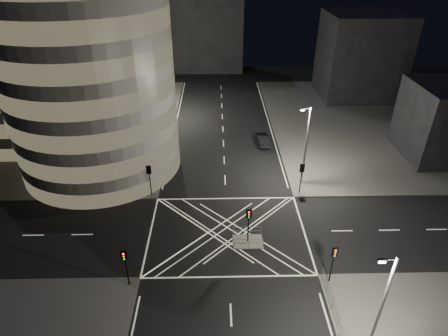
{
  "coord_description": "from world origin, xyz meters",
  "views": [
    {
      "loc": [
        -0.98,
        -29.68,
        25.91
      ],
      "look_at": [
        -0.18,
        7.98,
        3.0
      ],
      "focal_mm": 30.0,
      "sensor_mm": 36.0,
      "label": 1
    }
  ],
  "objects_px": {
    "traffic_signal_nr": "(334,258)",
    "traffic_signal_fr": "(302,173)",
    "street_lamp_left_near": "(148,134)",
    "street_lamp_left_far": "(165,86)",
    "sedan": "(262,139)",
    "traffic_signal_fl": "(149,175)",
    "central_island": "(248,242)",
    "street_lamp_right_near": "(380,309)",
    "street_lamp_right_far": "(306,144)",
    "traffic_signal_island": "(249,219)",
    "traffic_signal_nl": "(125,261)"
  },
  "relations": [
    {
      "from": "traffic_signal_nl",
      "to": "street_lamp_right_near",
      "type": "relative_size",
      "value": 0.4
    },
    {
      "from": "traffic_signal_fr",
      "to": "traffic_signal_island",
      "type": "distance_m",
      "value": 10.73
    },
    {
      "from": "traffic_signal_island",
      "to": "street_lamp_left_near",
      "type": "bearing_deg",
      "value": 130.27
    },
    {
      "from": "central_island",
      "to": "traffic_signal_nr",
      "type": "xyz_separation_m",
      "value": [
        6.8,
        -5.3,
        2.84
      ]
    },
    {
      "from": "traffic_signal_fl",
      "to": "street_lamp_right_near",
      "type": "distance_m",
      "value": 27.79
    },
    {
      "from": "traffic_signal_nl",
      "to": "street_lamp_left_far",
      "type": "distance_m",
      "value": 36.9
    },
    {
      "from": "traffic_signal_nl",
      "to": "sedan",
      "type": "height_order",
      "value": "traffic_signal_nl"
    },
    {
      "from": "traffic_signal_nl",
      "to": "traffic_signal_fr",
      "type": "relative_size",
      "value": 1.0
    },
    {
      "from": "street_lamp_right_far",
      "to": "street_lamp_right_near",
      "type": "height_order",
      "value": "same"
    },
    {
      "from": "street_lamp_right_near",
      "to": "traffic_signal_island",
      "type": "bearing_deg",
      "value": 120.75
    },
    {
      "from": "street_lamp_left_far",
      "to": "traffic_signal_nr",
      "type": "bearing_deg",
      "value": -63.64
    },
    {
      "from": "traffic_signal_nl",
      "to": "traffic_signal_nr",
      "type": "xyz_separation_m",
      "value": [
        17.6,
        0.0,
        0.0
      ]
    },
    {
      "from": "street_lamp_left_near",
      "to": "traffic_signal_nr",
      "type": "bearing_deg",
      "value": -45.87
    },
    {
      "from": "traffic_signal_nr",
      "to": "traffic_signal_fl",
      "type": "bearing_deg",
      "value": 142.31
    },
    {
      "from": "traffic_signal_island",
      "to": "street_lamp_left_near",
      "type": "distance_m",
      "value": 17.89
    },
    {
      "from": "central_island",
      "to": "traffic_signal_fr",
      "type": "height_order",
      "value": "traffic_signal_fr"
    },
    {
      "from": "street_lamp_left_near",
      "to": "traffic_signal_fr",
      "type": "bearing_deg",
      "value": -15.92
    },
    {
      "from": "traffic_signal_nr",
      "to": "sedan",
      "type": "relative_size",
      "value": 0.87
    },
    {
      "from": "street_lamp_left_near",
      "to": "central_island",
      "type": "bearing_deg",
      "value": -49.73
    },
    {
      "from": "central_island",
      "to": "sedan",
      "type": "xyz_separation_m",
      "value": [
        3.8,
        21.29,
        0.68
      ]
    },
    {
      "from": "traffic_signal_fl",
      "to": "central_island",
      "type": "bearing_deg",
      "value": -37.54
    },
    {
      "from": "traffic_signal_fl",
      "to": "traffic_signal_fr",
      "type": "xyz_separation_m",
      "value": [
        17.6,
        0.0,
        0.0
      ]
    },
    {
      "from": "central_island",
      "to": "street_lamp_left_near",
      "type": "bearing_deg",
      "value": 130.27
    },
    {
      "from": "central_island",
      "to": "sedan",
      "type": "height_order",
      "value": "sedan"
    },
    {
      "from": "traffic_signal_island",
      "to": "sedan",
      "type": "bearing_deg",
      "value": 79.89
    },
    {
      "from": "traffic_signal_nr",
      "to": "traffic_signal_fr",
      "type": "bearing_deg",
      "value": 90.0
    },
    {
      "from": "traffic_signal_nr",
      "to": "street_lamp_left_far",
      "type": "xyz_separation_m",
      "value": [
        -18.24,
        36.8,
        2.63
      ]
    },
    {
      "from": "street_lamp_left_near",
      "to": "street_lamp_right_near",
      "type": "bearing_deg",
      "value": -54.03
    },
    {
      "from": "central_island",
      "to": "street_lamp_right_far",
      "type": "bearing_deg",
      "value": 54.7
    },
    {
      "from": "traffic_signal_fl",
      "to": "street_lamp_left_near",
      "type": "relative_size",
      "value": 0.4
    },
    {
      "from": "central_island",
      "to": "street_lamp_right_far",
      "type": "relative_size",
      "value": 0.3
    },
    {
      "from": "traffic_signal_island",
      "to": "street_lamp_right_near",
      "type": "relative_size",
      "value": 0.4
    },
    {
      "from": "street_lamp_left_far",
      "to": "street_lamp_right_near",
      "type": "relative_size",
      "value": 1.0
    },
    {
      "from": "central_island",
      "to": "traffic_signal_island",
      "type": "height_order",
      "value": "traffic_signal_island"
    },
    {
      "from": "traffic_signal_nl",
      "to": "street_lamp_right_far",
      "type": "distance_m",
      "value": 24.27
    },
    {
      "from": "traffic_signal_island",
      "to": "street_lamp_right_far",
      "type": "xyz_separation_m",
      "value": [
        7.44,
        10.5,
        2.63
      ]
    },
    {
      "from": "central_island",
      "to": "street_lamp_right_far",
      "type": "xyz_separation_m",
      "value": [
        7.44,
        10.5,
        5.47
      ]
    },
    {
      "from": "traffic_signal_fr",
      "to": "street_lamp_right_far",
      "type": "distance_m",
      "value": 3.48
    },
    {
      "from": "traffic_signal_nl",
      "to": "traffic_signal_fr",
      "type": "xyz_separation_m",
      "value": [
        17.6,
        13.6,
        0.0
      ]
    },
    {
      "from": "traffic_signal_fr",
      "to": "street_lamp_right_far",
      "type": "height_order",
      "value": "street_lamp_right_far"
    },
    {
      "from": "traffic_signal_fr",
      "to": "street_lamp_left_near",
      "type": "xyz_separation_m",
      "value": [
        -18.24,
        5.2,
        2.63
      ]
    },
    {
      "from": "street_lamp_right_far",
      "to": "street_lamp_right_near",
      "type": "relative_size",
      "value": 1.0
    },
    {
      "from": "traffic_signal_nl",
      "to": "street_lamp_right_near",
      "type": "bearing_deg",
      "value": -21.55
    },
    {
      "from": "street_lamp_left_far",
      "to": "traffic_signal_fl",
      "type": "bearing_deg",
      "value": -88.43
    },
    {
      "from": "street_lamp_left_far",
      "to": "sedan",
      "type": "distance_m",
      "value": 18.95
    },
    {
      "from": "traffic_signal_nl",
      "to": "street_lamp_right_near",
      "type": "distance_m",
      "value": 19.78
    },
    {
      "from": "street_lamp_left_near",
      "to": "street_lamp_right_far",
      "type": "relative_size",
      "value": 1.0
    },
    {
      "from": "traffic_signal_nr",
      "to": "street_lamp_left_far",
      "type": "bearing_deg",
      "value": 116.36
    },
    {
      "from": "traffic_signal_fr",
      "to": "traffic_signal_nr",
      "type": "height_order",
      "value": "same"
    },
    {
      "from": "traffic_signal_island",
      "to": "traffic_signal_fr",
      "type": "bearing_deg",
      "value": 50.67
    }
  ]
}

